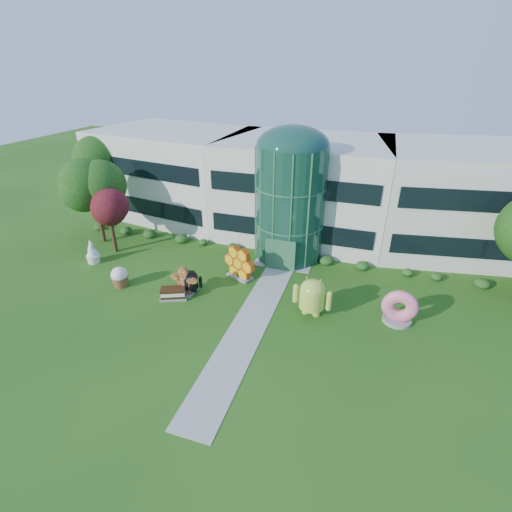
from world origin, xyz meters
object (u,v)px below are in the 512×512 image
(android_green, at_px, (312,295))
(gingerbread, at_px, (184,280))
(android_black, at_px, (190,280))
(donut, at_px, (400,306))

(android_green, height_order, gingerbread, android_green)
(android_black, distance_m, donut, 15.14)
(android_black, bearing_deg, android_green, -12.50)
(gingerbread, bearing_deg, android_green, 7.66)
(donut, bearing_deg, gingerbread, -172.22)
(android_black, bearing_deg, donut, -8.76)
(android_green, bearing_deg, android_black, -174.13)
(donut, bearing_deg, android_green, -167.61)
(donut, relative_size, gingerbread, 0.96)
(android_green, relative_size, donut, 1.30)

